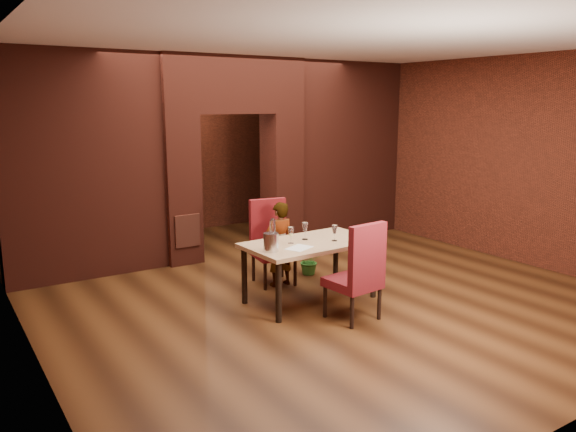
% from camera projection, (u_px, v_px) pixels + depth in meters
% --- Properties ---
extents(floor, '(8.00, 8.00, 0.00)m').
position_uv_depth(floor, '(302.00, 284.00, 7.80)').
color(floor, '#462711').
rests_on(floor, ground).
extents(ceiling, '(7.00, 8.00, 0.04)m').
position_uv_depth(ceiling, '(303.00, 45.00, 7.17)').
color(ceiling, silver).
rests_on(ceiling, ground).
extents(wall_back, '(7.00, 0.04, 3.20)m').
position_uv_depth(wall_back, '(184.00, 149.00, 10.77)').
color(wall_back, maroon).
rests_on(wall_back, ground).
extents(wall_left, '(0.04, 8.00, 3.20)m').
position_uv_depth(wall_left, '(15.00, 192.00, 5.61)').
color(wall_left, maroon).
rests_on(wall_left, ground).
extents(wall_right, '(0.04, 8.00, 3.20)m').
position_uv_depth(wall_right, '(475.00, 156.00, 9.36)').
color(wall_right, maroon).
rests_on(wall_right, ground).
extents(pillar_left, '(0.55, 0.55, 2.30)m').
position_uv_depth(pillar_left, '(179.00, 190.00, 8.71)').
color(pillar_left, maroon).
rests_on(pillar_left, ground).
extents(pillar_right, '(0.55, 0.55, 2.30)m').
position_uv_depth(pillar_right, '(282.00, 180.00, 9.73)').
color(pillar_right, maroon).
rests_on(pillar_right, ground).
extents(lintel, '(2.45, 0.55, 0.90)m').
position_uv_depth(lintel, '(231.00, 85.00, 8.90)').
color(lintel, maroon).
rests_on(lintel, ground).
extents(wing_wall_left, '(2.28, 0.35, 3.20)m').
position_uv_depth(wing_wall_left, '(83.00, 166.00, 7.86)').
color(wing_wall_left, maroon).
rests_on(wing_wall_left, ground).
extents(wing_wall_right, '(2.28, 0.35, 3.20)m').
position_uv_depth(wing_wall_right, '(346.00, 151.00, 10.39)').
color(wing_wall_right, maroon).
rests_on(wing_wall_right, ground).
extents(vent_panel, '(0.40, 0.03, 0.50)m').
position_uv_depth(vent_panel, '(188.00, 231.00, 8.58)').
color(vent_panel, brown).
rests_on(vent_panel, ground).
extents(rear_door, '(0.90, 0.08, 2.10)m').
position_uv_depth(rear_door, '(167.00, 179.00, 10.61)').
color(rear_door, black).
rests_on(rear_door, ground).
extents(rear_door_frame, '(1.02, 0.04, 2.22)m').
position_uv_depth(rear_door_frame, '(167.00, 180.00, 10.58)').
color(rear_door_frame, black).
rests_on(rear_door_frame, ground).
extents(dining_table, '(1.67, 0.98, 0.77)m').
position_uv_depth(dining_table, '(310.00, 271.00, 7.10)').
color(dining_table, tan).
rests_on(dining_table, ground).
extents(chair_far, '(0.60, 0.60, 1.16)m').
position_uv_depth(chair_far, '(274.00, 243.00, 7.73)').
color(chair_far, maroon).
rests_on(chair_far, ground).
extents(chair_near, '(0.58, 0.58, 1.16)m').
position_uv_depth(chair_near, '(353.00, 270.00, 6.46)').
color(chair_near, maroon).
rests_on(chair_near, ground).
extents(person_seated, '(0.43, 0.28, 1.17)m').
position_uv_depth(person_seated, '(279.00, 244.00, 7.64)').
color(person_seated, white).
rests_on(person_seated, ground).
extents(wine_glass_a, '(0.08, 0.08, 0.21)m').
position_uv_depth(wine_glass_a, '(291.00, 235.00, 6.90)').
color(wine_glass_a, white).
rests_on(wine_glass_a, dining_table).
extents(wine_glass_b, '(0.09, 0.09, 0.22)m').
position_uv_depth(wine_glass_b, '(305.00, 231.00, 7.10)').
color(wine_glass_b, white).
rests_on(wine_glass_b, dining_table).
extents(wine_glass_c, '(0.08, 0.08, 0.20)m').
position_uv_depth(wine_glass_c, '(335.00, 233.00, 7.03)').
color(wine_glass_c, white).
rests_on(wine_glass_c, dining_table).
extents(tasting_sheet, '(0.38, 0.33, 0.00)m').
position_uv_depth(tasting_sheet, '(299.00, 248.00, 6.70)').
color(tasting_sheet, silver).
rests_on(tasting_sheet, dining_table).
extents(wine_bucket, '(0.18, 0.18, 0.22)m').
position_uv_depth(wine_bucket, '(271.00, 242.00, 6.54)').
color(wine_bucket, silver).
rests_on(wine_bucket, dining_table).
extents(water_bottle, '(0.07, 0.07, 0.31)m').
position_uv_depth(water_bottle, '(273.00, 230.00, 6.94)').
color(water_bottle, white).
rests_on(water_bottle, dining_table).
extents(potted_plant, '(0.45, 0.41, 0.42)m').
position_uv_depth(potted_plant, '(309.00, 260.00, 8.22)').
color(potted_plant, '#2E6D25').
rests_on(potted_plant, ground).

